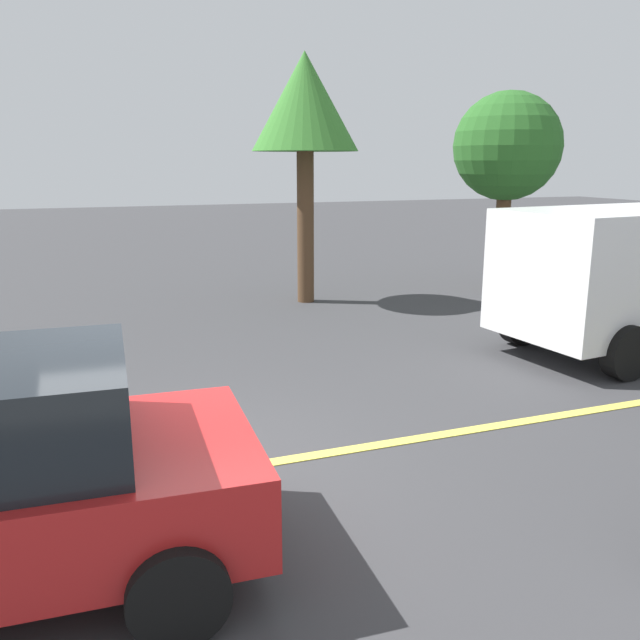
% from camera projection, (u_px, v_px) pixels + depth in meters
% --- Properties ---
extents(ground_plane, '(80.00, 80.00, 0.00)m').
position_uv_depth(ground_plane, '(187.00, 477.00, 6.20)').
color(ground_plane, '#38383A').
extents(lane_marking_centre, '(28.00, 0.16, 0.01)m').
position_uv_depth(lane_marking_centre, '(463.00, 431.00, 7.23)').
color(lane_marking_centre, '#E0D14C').
extents(tree_left_verge, '(2.14, 2.14, 4.99)m').
position_uv_depth(tree_left_verge, '(305.00, 107.00, 13.09)').
color(tree_left_verge, '#513823').
rests_on(tree_left_verge, ground_plane).
extents(tree_centre_verge, '(2.38, 2.38, 4.40)m').
position_uv_depth(tree_centre_verge, '(507.00, 148.00, 14.62)').
color(tree_centre_verge, '#513823').
rests_on(tree_centre_verge, ground_plane).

